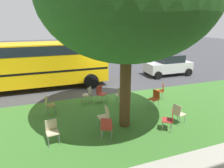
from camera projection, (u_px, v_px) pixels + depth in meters
The scene contains 15 objects.
ground at pixel (109, 93), 11.82m from camera, with size 80.00×80.00×0.00m, color #424247.
grass_verge at pixel (132, 116), 8.95m from camera, with size 48.00×6.00×0.01m, color #3D752D.
chair_0 at pixel (155, 97), 9.76m from camera, with size 0.53×0.53×0.88m.
chair_1 at pixel (49, 104), 8.99m from camera, with size 0.49×0.48×0.88m.
chair_2 at pixel (161, 90), 10.87m from camera, with size 0.56×0.55×0.88m.
chair_3 at pixel (105, 115), 7.92m from camera, with size 0.46×0.46×0.88m.
chair_4 at pixel (107, 126), 7.05m from camera, with size 0.55×0.55×0.88m.
chair_5 at pixel (101, 92), 10.44m from camera, with size 0.57×0.58×0.88m.
chair_6 at pixel (88, 94), 10.26m from camera, with size 0.58×0.58×0.88m.
chair_7 at pixel (169, 119), 7.63m from camera, with size 0.58×0.58×0.88m.
chair_8 at pixel (178, 112), 8.14m from camera, with size 0.50×0.50×0.88m.
chair_9 at pixel (121, 94), 10.23m from camera, with size 0.47×0.48×0.88m.
chair_10 at pixel (52, 130), 6.84m from camera, with size 0.46×0.47×0.88m.
parked_car at pixel (168, 65), 15.65m from camera, with size 3.70×1.92×1.65m.
school_bus at pixel (22, 62), 12.02m from camera, with size 10.40×2.80×2.88m.
Camera 1 is at (3.57, 10.50, 4.14)m, focal length 31.21 mm.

